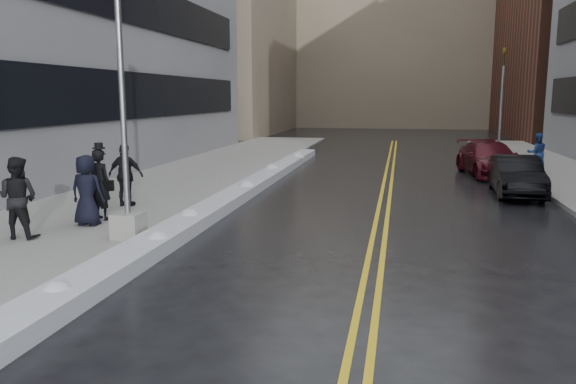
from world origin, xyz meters
The scene contains 16 objects.
ground centered at (0.00, 0.00, 0.00)m, with size 160.00×160.00×0.00m, color black.
sidewalk_west centered at (-5.75, 10.00, 0.07)m, with size 5.50×50.00×0.15m, color gray.
lane_line_left centered at (2.35, 10.00, 0.00)m, with size 0.12×50.00×0.01m, color gold.
lane_line_right centered at (2.65, 10.00, 0.00)m, with size 0.12×50.00×0.01m, color gold.
snow_ridge centered at (-2.45, 8.00, 0.17)m, with size 0.90×30.00×0.34m, color silver.
building_west_far centered at (-15.50, 44.00, 9.00)m, with size 14.00×22.00×18.00m, color gray.
building_far centered at (2.00, 60.00, 11.00)m, with size 36.00×16.00×22.00m, color gray.
lamppost centered at (-3.30, 2.00, 2.53)m, with size 0.65×0.65×7.62m.
traffic_signal centered at (8.50, 24.00, 3.40)m, with size 0.16×0.20×6.00m.
pedestrian_fedora centered at (-4.96, 3.74, 1.11)m, with size 0.70×0.46×1.93m, color black.
pedestrian_b centered at (-5.80, 1.49, 1.12)m, with size 0.94×0.73×1.94m, color black.
pedestrian_c centered at (-4.95, 3.02, 1.07)m, with size 0.90×0.58×1.84m, color black.
pedestrian_d centered at (-5.19, 5.60, 1.11)m, with size 1.12×0.47×1.91m, color black.
pedestrian_east centered at (8.84, 16.19, 1.02)m, with size 0.84×0.66×1.73m, color navy.
car_black centered at (7.00, 10.80, 0.70)m, with size 1.48×4.24×1.40m, color black.
car_maroon centered at (6.84, 15.94, 0.74)m, with size 2.08×5.11×1.48m, color #440B14.
Camera 1 is at (2.94, -9.95, 3.46)m, focal length 35.00 mm.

